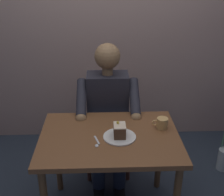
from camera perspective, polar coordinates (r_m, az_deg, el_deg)
The scene contains 8 objects.
cafe_rear_panel at distance 3.10m, azimuth -1.27°, elevation 18.13°, with size 6.40×0.12×3.00m, color tan.
dining_table at distance 2.16m, azimuth -0.46°, elevation -9.49°, with size 1.00×0.72×0.74m.
chair at distance 2.80m, azimuth -0.86°, elevation -4.38°, with size 0.42×0.42×0.90m.
seated_person at distance 2.57m, azimuth -0.79°, elevation -2.96°, with size 0.53×0.58×1.26m.
dessert_plate at distance 2.09m, azimuth 1.48°, elevation -7.54°, with size 0.23×0.23×0.01m, color white.
cake_slice at distance 2.06m, azimuth 1.49°, elevation -6.32°, with size 0.08×0.11×0.11m.
coffee_cup at distance 2.21m, azimuth 9.70°, elevation -4.79°, with size 0.12×0.08×0.08m.
dessert_spoon at distance 2.02m, azimuth -2.97°, elevation -8.74°, with size 0.04×0.14×0.01m.
Camera 1 is at (0.05, 1.79, 1.86)m, focal length 47.03 mm.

